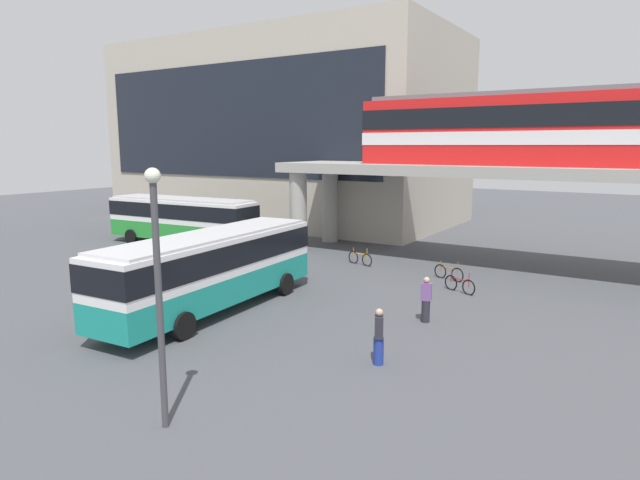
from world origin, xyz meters
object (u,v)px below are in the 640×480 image
at_px(station_building, 287,132).
at_px(pedestrian_near_building, 379,338).
at_px(bus_secondary, 182,216).
at_px(bicycle_orange, 360,258).
at_px(bicycle_brown, 449,273).
at_px(pedestrian_walking_across, 426,301).
at_px(train, 597,127).
at_px(bus_main, 212,264).
at_px(bicycle_red, 460,285).

xyz_separation_m(station_building, pedestrian_near_building, (22.53, -26.67, -7.03)).
height_order(bus_secondary, bicycle_orange, bus_secondary).
height_order(bicycle_brown, pedestrian_walking_across, pedestrian_walking_across).
height_order(train, pedestrian_walking_across, train).
bearing_deg(pedestrian_walking_across, bus_main, -157.09).
relative_size(pedestrian_near_building, pedestrian_walking_across, 1.01).
distance_m(train, pedestrian_walking_across, 13.85).
xyz_separation_m(train, bus_secondary, (-24.25, -4.65, -5.60)).
bearing_deg(station_building, train, -21.98).
distance_m(train, bicycle_orange, 13.79).
distance_m(train, pedestrian_near_building, 17.80).
height_order(bus_secondary, pedestrian_near_building, bus_secondary).
relative_size(bus_main, pedestrian_walking_across, 6.30).
bearing_deg(pedestrian_near_building, bicycle_orange, 120.34).
bearing_deg(bus_main, bus_secondary, 140.65).
distance_m(bus_main, pedestrian_walking_across, 8.59).
bearing_deg(pedestrian_near_building, station_building, 130.19).
bearing_deg(bicycle_orange, pedestrian_walking_across, -47.92).
distance_m(pedestrian_near_building, pedestrian_walking_across, 4.68).
bearing_deg(station_building, bicycle_brown, -35.99).
bearing_deg(pedestrian_walking_across, bus_secondary, 161.57).
xyz_separation_m(bicycle_brown, pedestrian_walking_across, (1.48, -6.94, 0.48)).
distance_m(bicycle_orange, bicycle_red, 7.24).
distance_m(bus_main, bicycle_brown, 12.17).
distance_m(station_building, bus_main, 29.71).
height_order(pedestrian_near_building, pedestrian_walking_across, pedestrian_near_building).
bearing_deg(bus_secondary, bus_main, -39.35).
relative_size(bus_secondary, bicycle_red, 6.69).
bearing_deg(pedestrian_near_building, train, 76.20).
bearing_deg(train, bicycle_brown, -142.42).
distance_m(bicycle_red, pedestrian_walking_across, 4.92).
bearing_deg(bicycle_red, pedestrian_walking_across, -87.01).
relative_size(station_building, bicycle_orange, 17.16).
bearing_deg(station_building, bus_secondary, -81.81).
bearing_deg(station_building, pedestrian_walking_across, -44.70).
xyz_separation_m(train, bicycle_brown, (-5.71, -4.39, -7.23)).
distance_m(bicycle_brown, pedestrian_near_building, 11.75).
relative_size(bus_main, bicycle_orange, 6.39).
relative_size(bicycle_orange, bicycle_red, 1.05).
bearing_deg(bus_main, station_building, 119.61).
bearing_deg(train, bicycle_orange, -161.92).
height_order(bicycle_orange, pedestrian_walking_across, pedestrian_walking_across).
xyz_separation_m(station_building, bicycle_red, (21.98, -17.11, -7.51)).
bearing_deg(train, pedestrian_walking_across, -110.45).
bearing_deg(bus_main, bicycle_red, 47.25).
distance_m(bus_secondary, pedestrian_near_building, 23.30).
height_order(train, bus_main, train).
xyz_separation_m(bicycle_red, pedestrian_near_building, (0.55, -9.56, 0.49)).
xyz_separation_m(train, bus_main, (-12.07, -14.64, -5.60)).
xyz_separation_m(bicycle_orange, bicycle_brown, (5.45, -0.75, 0.00)).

